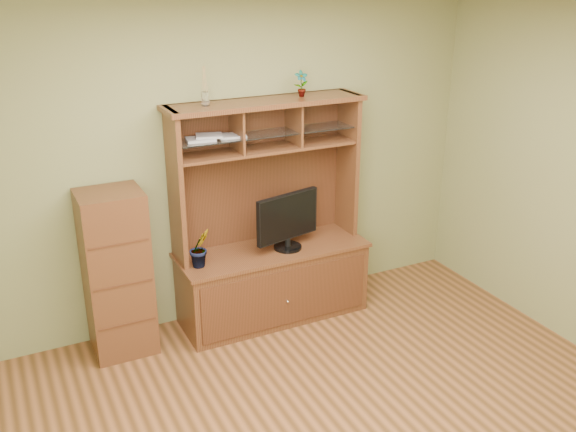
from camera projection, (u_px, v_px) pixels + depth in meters
room at (360, 254)px, 3.69m from camera, size 4.54×4.04×2.74m
media_hutch at (271, 261)px, 5.53m from camera, size 1.66×0.61×1.90m
monitor at (288, 220)px, 5.36m from camera, size 0.61×0.24×0.49m
orchid_plant at (200, 248)px, 5.08m from camera, size 0.20×0.18×0.32m
top_plant at (301, 84)px, 5.18m from camera, size 0.12×0.09×0.21m
reed_diffuser at (205, 90)px, 4.84m from camera, size 0.06×0.06×0.30m
magazines at (213, 137)px, 4.99m from camera, size 0.50×0.21×0.04m
side_cabinet at (117, 274)px, 4.97m from camera, size 0.48×0.44×1.34m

